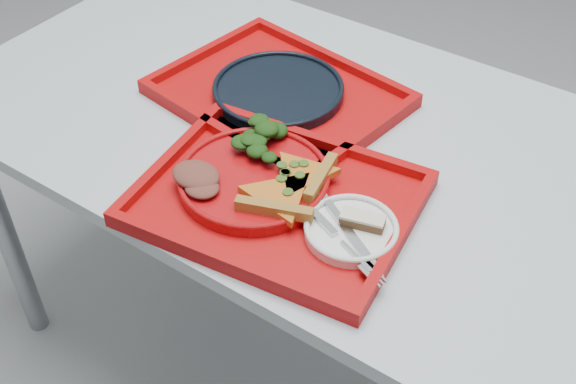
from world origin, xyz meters
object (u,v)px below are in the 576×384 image
(dessert_bar, at_px, (363,220))
(navy_plate, at_px, (278,91))
(tray_main, at_px, (277,202))
(tray_far, at_px, (278,97))
(dinner_plate, at_px, (254,180))

(dessert_bar, bearing_deg, navy_plate, 128.57)
(navy_plate, bearing_deg, tray_main, -55.47)
(tray_far, relative_size, dessert_bar, 5.94)
(tray_main, distance_m, dessert_bar, 0.16)
(dinner_plate, relative_size, navy_plate, 1.00)
(tray_main, relative_size, tray_far, 1.00)
(tray_main, xyz_separation_m, navy_plate, (-0.17, 0.25, 0.01))
(tray_far, bearing_deg, navy_plate, 0.00)
(navy_plate, height_order, dessert_bar, dessert_bar)
(tray_far, height_order, navy_plate, navy_plate)
(navy_plate, relative_size, dessert_bar, 3.43)
(tray_main, bearing_deg, dessert_bar, -0.94)
(tray_far, xyz_separation_m, dessert_bar, (0.33, -0.24, 0.03))
(navy_plate, bearing_deg, dinner_plate, -63.91)
(tray_main, height_order, dinner_plate, dinner_plate)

